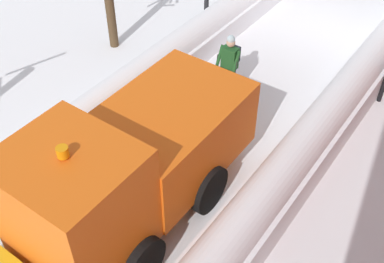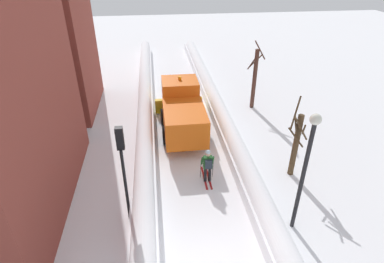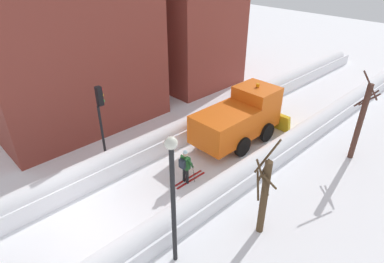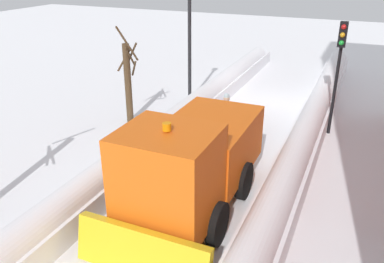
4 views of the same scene
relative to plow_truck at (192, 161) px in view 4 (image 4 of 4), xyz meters
The scene contains 8 objects.
ground_plane 1.55m from the plow_truck, 70.96° to the left, with size 80.00×80.00×0.00m, color white.
snowbank_left 2.48m from the plow_truck, 169.18° to the left, with size 1.10×36.00×1.32m.
snowbank_right 2.80m from the plow_truck, ahead, with size 1.10×36.00×1.14m.
plow_truck is the anchor object (origin of this frame).
skier 4.94m from the plow_truck, 81.60° to the right, with size 0.62×1.80×1.81m.
traffic_light_pole 7.60m from the plow_truck, 113.06° to the right, with size 0.28×0.42×4.37m.
street_lamp 9.09m from the plow_truck, 65.58° to the right, with size 0.40×0.40×5.14m.
bare_tree_near 6.92m from the plow_truck, 44.04° to the right, with size 0.88×1.07×4.08m.
Camera 4 is at (-3.91, 18.10, 6.46)m, focal length 37.19 mm.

